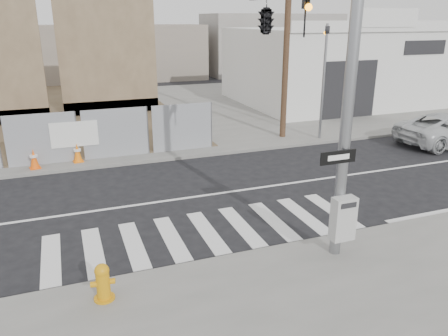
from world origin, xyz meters
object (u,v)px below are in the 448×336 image
object	(u,v)px
fire_hydrant	(103,282)
auto_shop	(331,65)
traffic_cone_c	(34,159)
traffic_cone_d	(77,153)
signal_pole	(289,48)

from	to	relation	value
fire_hydrant	auto_shop	bearing A→B (deg)	56.94
traffic_cone_c	traffic_cone_d	xyz separation A→B (m)	(1.58, 0.27, -0.00)
signal_pole	traffic_cone_d	world-z (taller)	signal_pole
auto_shop	fire_hydrant	world-z (taller)	auto_shop
auto_shop	fire_hydrant	bearing A→B (deg)	-133.72
signal_pole	traffic_cone_c	bearing A→B (deg)	136.82
auto_shop	signal_pole	bearing A→B (deg)	-127.46
auto_shop	fire_hydrant	size ratio (longest dim) A/B	15.03
signal_pole	fire_hydrant	bearing A→B (deg)	-153.49
signal_pole	traffic_cone_d	distance (m)	9.78
fire_hydrant	traffic_cone_d	distance (m)	9.60
auto_shop	traffic_cone_c	xyz separation A→B (m)	(-18.54, -8.40, -2.04)
signal_pole	auto_shop	bearing A→B (deg)	52.54
auto_shop	traffic_cone_c	world-z (taller)	auto_shop
auto_shop	traffic_cone_d	size ratio (longest dim) A/B	15.95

